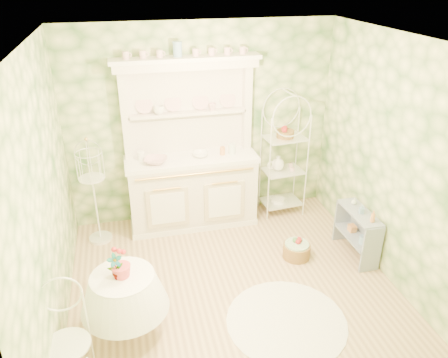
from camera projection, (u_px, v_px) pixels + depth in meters
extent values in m
plane|color=tan|center=(234.00, 289.00, 4.94)|extent=(3.60, 3.60, 0.00)
plane|color=white|center=(238.00, 42.00, 3.75)|extent=(3.60, 3.60, 0.00)
plane|color=#EBEDAE|center=(45.00, 203.00, 3.97)|extent=(3.60, 3.60, 0.00)
plane|color=#EBEDAE|center=(396.00, 165.00, 4.72)|extent=(3.60, 3.60, 0.00)
plane|color=#EBEDAE|center=(202.00, 125.00, 5.91)|extent=(3.60, 3.60, 0.00)
plane|color=#EBEDAE|center=(308.00, 306.00, 2.77)|extent=(3.60, 3.60, 0.00)
cube|color=white|center=(191.00, 147.00, 5.72)|extent=(1.87, 0.61, 2.29)
cube|color=white|center=(284.00, 155.00, 6.13)|extent=(0.59, 0.45, 1.79)
cube|color=#8590A4|center=(357.00, 235.00, 5.41)|extent=(0.30, 0.69, 0.58)
cylinder|color=white|center=(126.00, 304.00, 4.18)|extent=(0.68, 0.68, 0.74)
cube|color=white|center=(68.00, 351.00, 3.66)|extent=(0.38, 0.38, 0.78)
cube|color=white|center=(94.00, 192.00, 5.52)|extent=(0.36, 0.36, 1.43)
cylinder|color=olive|center=(297.00, 249.00, 5.43)|extent=(0.39, 0.39, 0.23)
cylinder|color=white|center=(286.00, 321.00, 4.49)|extent=(1.25, 1.25, 0.01)
imported|color=white|center=(156.00, 163.00, 5.60)|extent=(0.37, 0.37, 0.07)
imported|color=white|center=(201.00, 156.00, 5.79)|extent=(0.22, 0.22, 0.07)
imported|color=white|center=(159.00, 112.00, 5.57)|extent=(0.16, 0.16, 0.11)
imported|color=white|center=(212.00, 108.00, 5.72)|extent=(0.12, 0.12, 0.09)
imported|color=#3F7238|center=(116.00, 267.00, 3.93)|extent=(0.17, 0.14, 0.27)
imported|color=#D28746|center=(373.00, 217.00, 5.04)|extent=(0.07, 0.07, 0.14)
imported|color=#79A3C4|center=(361.00, 211.00, 5.22)|extent=(0.06, 0.06, 0.12)
imported|color=silver|center=(354.00, 202.00, 5.42)|extent=(0.07, 0.07, 0.09)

